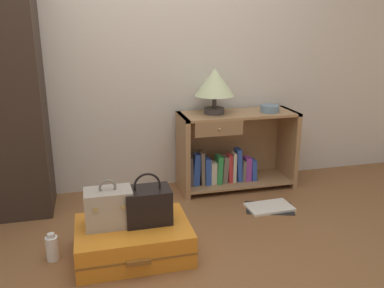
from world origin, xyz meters
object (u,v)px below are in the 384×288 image
table_lamp (215,84)px  handbag (148,205)px  open_book_on_floor (269,207)px  suitcase_large (133,240)px  bowl (270,109)px  bookshelf (232,152)px  train_case (109,208)px  bottle (52,248)px

table_lamp → handbag: bearing=-128.6°
table_lamp → open_book_on_floor: size_ratio=0.89×
suitcase_large → handbag: (0.10, 0.03, 0.22)m
bowl → bookshelf: bearing=170.3°
handbag → open_book_on_floor: bearing=20.3°
table_lamp → train_case: bearing=-137.2°
bowl → suitcase_large: bearing=-146.4°
bookshelf → suitcase_large: bookshelf is taller
suitcase_large → train_case: train_case is taller
bowl → open_book_on_floor: size_ratio=0.38×
train_case → open_book_on_floor: train_case is taller
train_case → bottle: size_ratio=1.70×
handbag → bottle: bearing=176.2°
bookshelf → train_case: (-1.12, -0.88, 0.00)m
handbag → table_lamp: bearing=51.4°
bowl → suitcase_large: size_ratio=0.23×
table_lamp → bookshelf: bearing=-0.6°
bookshelf → open_book_on_floor: size_ratio=2.37×
bowl → train_case: 1.69m
bookshelf → table_lamp: table_lamp is taller
suitcase_large → train_case: bearing=165.9°
suitcase_large → bowl: bearing=33.6°
train_case → open_book_on_floor: size_ratio=0.72×
bowl → table_lamp: bearing=173.6°
handbag → bottle: size_ratio=1.81×
train_case → open_book_on_floor: 1.35m
train_case → suitcase_large: bearing=-14.1°
train_case → handbag: (0.24, -0.01, -0.00)m
suitcase_large → bottle: bearing=172.5°
suitcase_large → train_case: size_ratio=2.32×
bowl → train_case: (-1.43, -0.82, -0.38)m
bookshelf → bottle: size_ratio=5.64×
train_case → bottle: train_case is taller
bowl → open_book_on_floor: bowl is taller
bookshelf → handbag: bearing=-134.9°
train_case → handbag: 0.24m
table_lamp → handbag: (-0.71, -0.89, -0.61)m
table_lamp → handbag: table_lamp is taller
bookshelf → table_lamp: (-0.17, 0.00, 0.61)m
suitcase_large → handbag: size_ratio=2.18×
table_lamp → bowl: (0.48, -0.05, -0.22)m
table_lamp → bottle: (-1.30, -0.85, -0.85)m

